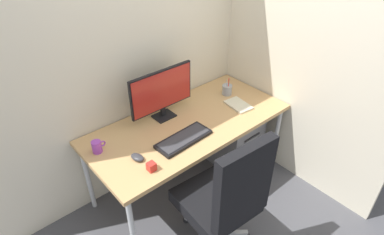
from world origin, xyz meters
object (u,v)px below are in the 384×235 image
Objects in this scene: mouse at (137,157)px; desk_clamp_accessory at (151,167)px; filing_cabinet at (232,135)px; monitor at (162,91)px; pen_holder at (227,90)px; keyboard at (184,139)px; notebook at (238,105)px; coffee_mug at (97,147)px; office_chair at (225,197)px.

desk_clamp_accessory is at bearing -97.46° from mouse.
monitor is (-0.66, 0.20, 0.65)m from filing_cabinet.
pen_holder reaches higher than mouse.
keyboard reaches higher than notebook.
keyboard is at bearing -29.04° from coffee_mug.
filing_cabinet is 2.47× the size of notebook.
keyboard is 0.38m from mouse.
mouse is at bearing 119.64° from office_chair.
notebook is at bearing 8.96° from desk_clamp_accessory.
notebook is 1.24m from coffee_mug.
pen_holder reaches higher than coffee_mug.
coffee_mug reaches higher than notebook.
filing_cabinet is 1.38m from coffee_mug.
office_chair is 0.94m from notebook.
pen_holder is 1.62× the size of coffee_mug.
office_chair is 18.29× the size of desk_clamp_accessory.
office_chair is 1.08m from filing_cabinet.
notebook is at bearing 5.14° from keyboard.
keyboard is at bearing 15.73° from desk_clamp_accessory.
pen_holder is 1.16m from desk_clamp_accessory.
mouse is at bearing 172.78° from keyboard.
office_chair reaches higher than notebook.
coffee_mug is at bearing 120.90° from office_chair.
office_chair is 0.96m from monitor.
office_chair is 0.54m from keyboard.
notebook is at bearing -12.11° from mouse.
mouse is 1.14m from pen_holder.
office_chair is 1.13m from pen_holder.
monitor is 9.72× the size of desk_clamp_accessory.
office_chair is 0.66m from mouse.
desk_clamp_accessory is (-1.10, -0.37, -0.02)m from pen_holder.
coffee_mug is at bearing 175.34° from notebook.
filing_cabinet is at bearing 61.40° from notebook.
filing_cabinet is 1.22m from desk_clamp_accessory.
office_chair is 10.33× the size of coffee_mug.
coffee_mug is (-0.17, 0.26, 0.03)m from mouse.
desk_clamp_accessory is (-1.03, -0.16, 0.02)m from notebook.
keyboard is at bearing -102.28° from monitor.
mouse is at bearing 95.31° from desk_clamp_accessory.
desk_clamp_accessory is at bearing -161.37° from pen_holder.
mouse is at bearing -168.80° from pen_holder.
monitor reaches higher than pen_holder.
mouse is 0.15m from desk_clamp_accessory.
notebook is 2.22× the size of coffee_mug.
monitor is at bearing 5.16° from coffee_mug.
mouse is 0.46× the size of notebook.
monitor reaches higher than desk_clamp_accessory.
notebook reaches higher than filing_cabinet.
notebook is at bearing -108.63° from pen_holder.
office_chair reaches higher than filing_cabinet.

